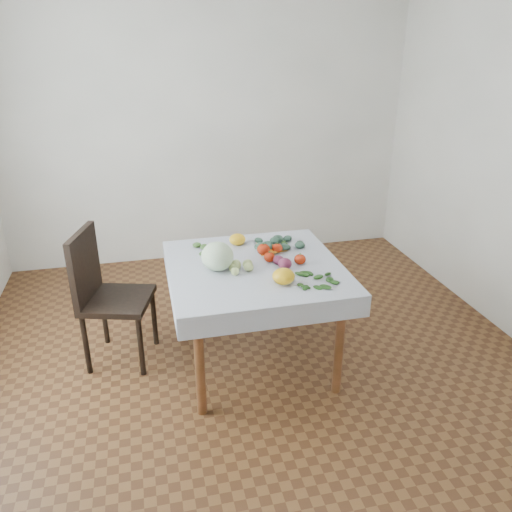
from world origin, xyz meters
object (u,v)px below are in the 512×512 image
at_px(heirloom_back, 237,239).
at_px(cabbage, 217,256).
at_px(chair, 103,289).
at_px(table, 255,279).
at_px(carrot_bunch, 274,249).

bearing_deg(heirloom_back, cabbage, -118.41).
relative_size(chair, heirloom_back, 8.16).
relative_size(table, heirloom_back, 8.42).
bearing_deg(table, cabbage, -178.55).
height_order(table, carrot_bunch, carrot_bunch).
relative_size(table, cabbage, 4.83).
xyz_separation_m(chair, heirloom_back, (0.95, 0.08, 0.24)).
xyz_separation_m(table, heirloom_back, (-0.04, 0.38, 0.14)).
relative_size(table, chair, 1.03).
relative_size(chair, carrot_bunch, 4.83).
distance_m(cabbage, heirloom_back, 0.44).
xyz_separation_m(table, chair, (-1.00, 0.29, -0.10)).
distance_m(table, carrot_bunch, 0.31).
distance_m(cabbage, carrot_bunch, 0.49).
xyz_separation_m(table, cabbage, (-0.25, -0.01, 0.20)).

